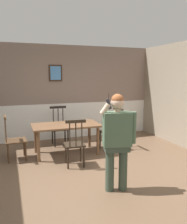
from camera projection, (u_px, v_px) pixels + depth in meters
ground_plane at (90, 176)px, 4.35m from camera, size 6.44×6.44×0.00m
room_back_partition at (58, 94)px, 6.78m from camera, size 5.85×0.17×2.72m
dining_table at (66, 128)px, 5.50m from camera, size 1.58×0.86×0.72m
chair_near_window at (112, 130)px, 5.90m from camera, size 0.51×0.51×1.05m
chair_by_doorway at (75, 144)px, 4.76m from camera, size 0.44×0.44×1.00m
chair_at_table_head at (60, 127)px, 6.28m from camera, size 0.44×0.44×1.03m
chair_opposite_corner at (14, 139)px, 5.14m from camera, size 0.47×0.47×1.01m
person_figure at (117, 136)px, 3.69m from camera, size 0.59×0.34×1.59m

